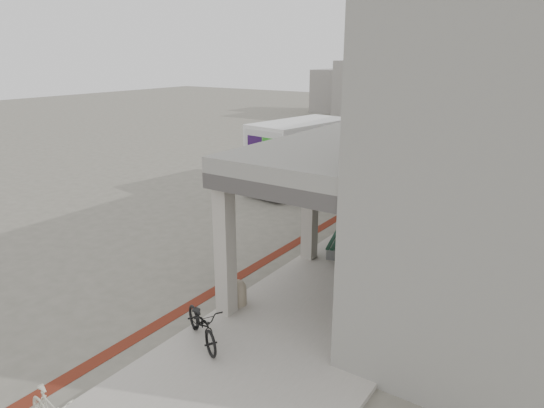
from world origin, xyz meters
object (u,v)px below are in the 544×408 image
Objects in this scene: bench at (337,242)px; bicycle_black at (202,323)px; fedex_truck at (313,151)px; utility_cabinet at (387,276)px.

bench is 1.02× the size of bicycle_black.
fedex_truck is 11.59m from utility_cabinet.
fedex_truck is at bearing 119.51° from utility_cabinet.
utility_cabinet is (2.40, -1.91, 0.24)m from bench.
bench is at bearing 28.40° from bicycle_black.
utility_cabinet is 0.61× the size of bicycle_black.
fedex_truck is 7.18× the size of utility_cabinet.
bicycle_black is at bearing -107.35° from bench.
bench is 1.66× the size of utility_cabinet.
utility_cabinet is at bearing -42.29° from fedex_truck.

